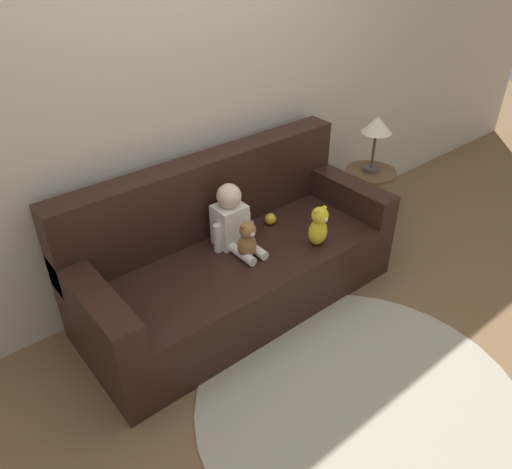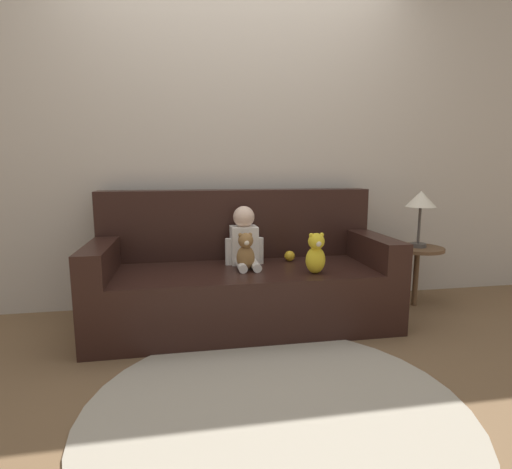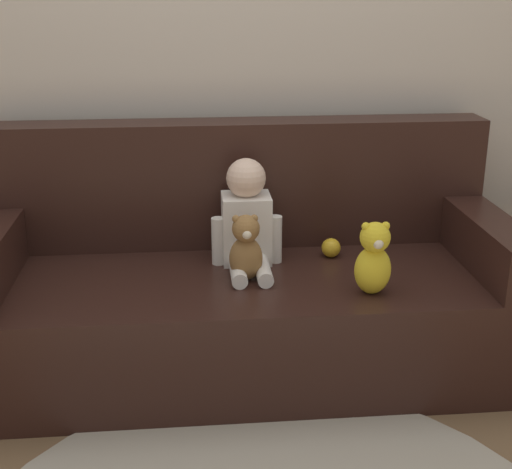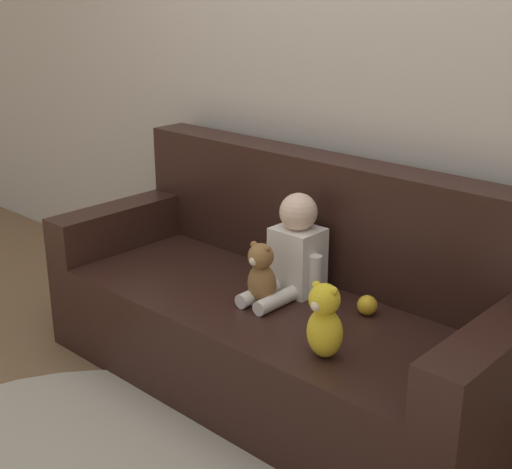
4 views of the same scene
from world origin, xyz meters
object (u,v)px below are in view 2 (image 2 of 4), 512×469
at_px(toy_ball, 290,256).
at_px(side_table, 419,224).
at_px(plush_toy_side, 316,253).
at_px(person_baby, 244,240).
at_px(teddy_bear_brown, 245,252).
at_px(couch, 242,277).

relative_size(toy_ball, side_table, 0.08).
bearing_deg(plush_toy_side, person_baby, 140.66).
bearing_deg(plush_toy_side, teddy_bear_brown, 159.35).
bearing_deg(side_table, plush_toy_side, -158.62).
height_order(couch, teddy_bear_brown, couch).
distance_m(teddy_bear_brown, side_table, 1.37).
bearing_deg(person_baby, side_table, 1.48).
xyz_separation_m(couch, person_baby, (0.02, 0.02, 0.25)).
bearing_deg(side_table, couch, -177.71).
relative_size(teddy_bear_brown, plush_toy_side, 0.95).
height_order(plush_toy_side, side_table, side_table).
distance_m(couch, side_table, 1.39).
distance_m(person_baby, toy_ball, 0.35).
relative_size(couch, toy_ball, 26.35).
distance_m(plush_toy_side, side_table, 1.00).
bearing_deg(couch, plush_toy_side, -36.47).
relative_size(person_baby, plush_toy_side, 1.54).
bearing_deg(couch, side_table, 2.29).
xyz_separation_m(teddy_bear_brown, plush_toy_side, (0.42, -0.16, 0.01)).
bearing_deg(teddy_bear_brown, toy_ball, 29.25).
relative_size(person_baby, side_table, 0.45).
relative_size(couch, side_table, 2.23).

